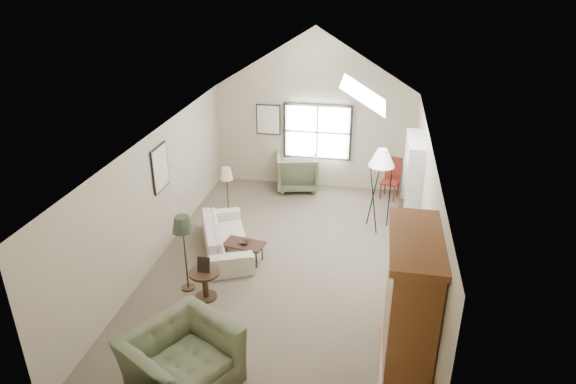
% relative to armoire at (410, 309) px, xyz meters
% --- Properties ---
extents(room_shell, '(5.01, 8.01, 4.00)m').
position_rel_armoire_xyz_m(room_shell, '(-2.18, 2.40, 2.11)').
color(room_shell, '#6E644F').
rests_on(room_shell, ground).
extents(window, '(1.72, 0.08, 1.42)m').
position_rel_armoire_xyz_m(window, '(-2.08, 6.36, 0.35)').
color(window, black).
rests_on(window, room_shell).
extents(skylight, '(0.80, 1.20, 0.52)m').
position_rel_armoire_xyz_m(skylight, '(-0.88, 3.30, 2.12)').
color(skylight, white).
rests_on(skylight, room_shell).
extents(wall_art, '(1.97, 3.71, 0.88)m').
position_rel_armoire_xyz_m(wall_art, '(-4.06, 4.34, 0.63)').
color(wall_art, black).
rests_on(wall_art, room_shell).
extents(armoire, '(0.60, 1.50, 2.20)m').
position_rel_armoire_xyz_m(armoire, '(0.00, 0.00, 0.00)').
color(armoire, brown).
rests_on(armoire, ground).
extents(tv_alcove, '(0.32, 1.30, 2.10)m').
position_rel_armoire_xyz_m(tv_alcove, '(0.16, 4.00, 0.05)').
color(tv_alcove, white).
rests_on(tv_alcove, ground).
extents(media_console, '(0.34, 1.18, 0.60)m').
position_rel_armoire_xyz_m(media_console, '(0.14, 4.00, -0.80)').
color(media_console, '#382316').
rests_on(media_console, ground).
extents(tv_panel, '(0.05, 0.90, 0.55)m').
position_rel_armoire_xyz_m(tv_panel, '(0.14, 4.00, -0.18)').
color(tv_panel, black).
rests_on(tv_panel, media_console).
extents(sofa, '(1.59, 2.28, 0.62)m').
position_rel_armoire_xyz_m(sofa, '(-3.45, 2.79, -0.79)').
color(sofa, beige).
rests_on(sofa, ground).
extents(armchair_near, '(1.73, 1.79, 0.89)m').
position_rel_armoire_xyz_m(armchair_near, '(-3.00, -0.80, -0.65)').
color(armchair_near, '#565F42').
rests_on(armchair_near, ground).
extents(armchair_far, '(1.21, 1.23, 0.94)m').
position_rel_armoire_xyz_m(armchair_far, '(-2.55, 6.10, -0.63)').
color(armchair_far, '#555D41').
rests_on(armchair_far, ground).
extents(coffee_table, '(0.83, 0.55, 0.39)m').
position_rel_armoire_xyz_m(coffee_table, '(-2.99, 2.47, -0.90)').
color(coffee_table, '#351F15').
rests_on(coffee_table, ground).
extents(bowl, '(0.21, 0.21, 0.05)m').
position_rel_armoire_xyz_m(bowl, '(-2.99, 2.47, -0.68)').
color(bowl, '#3A2218').
rests_on(bowl, coffee_table).
extents(side_table, '(0.70, 0.70, 0.53)m').
position_rel_armoire_xyz_m(side_table, '(-3.35, 1.19, -0.83)').
color(side_table, '#372016').
rests_on(side_table, ground).
extents(side_chair, '(0.50, 0.50, 1.02)m').
position_rel_armoire_xyz_m(side_chair, '(-0.21, 5.92, -0.59)').
color(side_chair, maroon).
rests_on(side_chair, ground).
extents(tripod_lamp, '(0.63, 0.63, 1.88)m').
position_rel_armoire_xyz_m(tripod_lamp, '(-0.47, 4.27, -0.16)').
color(tripod_lamp, white).
rests_on(tripod_lamp, ground).
extents(dark_lamp, '(0.46, 0.46, 1.48)m').
position_rel_armoire_xyz_m(dark_lamp, '(-3.75, 1.39, -0.36)').
color(dark_lamp, '#262C1F').
rests_on(dark_lamp, ground).
extents(tan_lamp, '(0.35, 0.35, 1.33)m').
position_rel_armoire_xyz_m(tan_lamp, '(-3.75, 3.99, -0.44)').
color(tan_lamp, tan).
rests_on(tan_lamp, ground).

